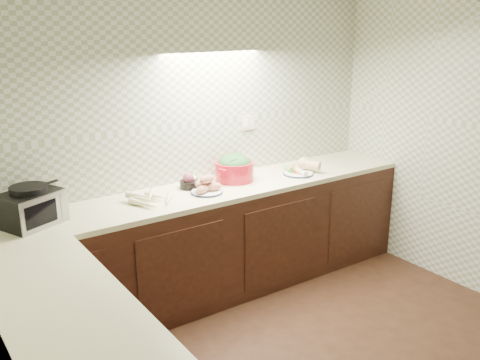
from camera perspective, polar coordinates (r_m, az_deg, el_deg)
room at (r=2.88m, az=12.83°, el=5.29°), size 3.60×3.60×2.60m
counter at (r=3.42m, az=-5.40°, el=-13.73°), size 3.60×3.60×0.90m
toaster_oven at (r=3.70m, az=-21.39°, el=-2.67°), size 0.45×0.41×0.26m
parsnip_pile at (r=3.96m, az=-9.88°, el=-1.79°), size 0.37×0.41×0.08m
sweet_potato_plate at (r=4.09m, az=-3.65°, el=-0.69°), size 0.25×0.25×0.15m
onion_bowl at (r=4.21m, az=-5.37°, el=-0.23°), size 0.16×0.16×0.13m
dutch_oven at (r=4.38m, az=-0.60°, el=1.30°), size 0.42×0.42×0.22m
veg_plate at (r=4.64m, az=6.51°, el=1.31°), size 0.33×0.33×0.12m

